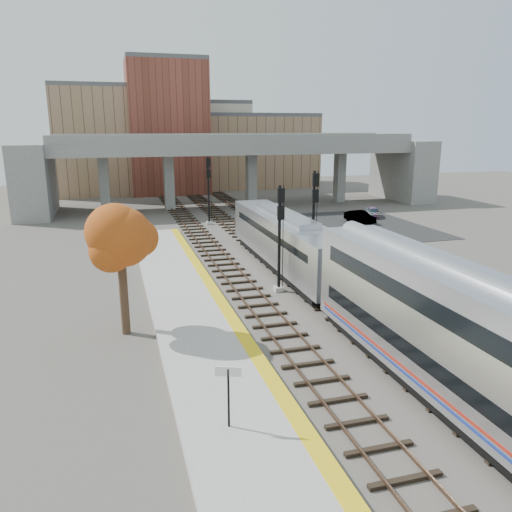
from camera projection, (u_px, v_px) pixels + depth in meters
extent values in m
plane|color=#47423D|center=(362.00, 348.00, 24.27)|extent=(160.00, 160.00, 0.00)
cube|color=#9E9E99|center=(215.00, 364.00, 22.28)|extent=(4.50, 60.00, 0.35)
cube|color=yellow|center=(256.00, 355.00, 22.74)|extent=(0.70, 60.00, 0.01)
cube|color=black|center=(236.00, 279.00, 35.01)|extent=(2.50, 95.00, 0.14)
cube|color=brown|center=(226.00, 278.00, 34.79)|extent=(0.07, 95.00, 0.14)
cube|color=brown|center=(246.00, 277.00, 35.17)|extent=(0.07, 95.00, 0.14)
cube|color=black|center=(292.00, 274.00, 36.14)|extent=(2.50, 95.00, 0.14)
cube|color=brown|center=(283.00, 274.00, 35.92)|extent=(0.07, 95.00, 0.14)
cube|color=brown|center=(302.00, 272.00, 36.30)|extent=(0.07, 95.00, 0.14)
cube|color=black|center=(343.00, 270.00, 37.22)|extent=(2.50, 95.00, 0.14)
cube|color=brown|center=(334.00, 269.00, 36.99)|extent=(0.07, 95.00, 0.14)
cube|color=brown|center=(351.00, 268.00, 37.38)|extent=(0.07, 95.00, 0.14)
cube|color=slate|center=(237.00, 148.00, 65.48)|extent=(46.00, 10.00, 1.50)
cube|color=slate|center=(246.00, 139.00, 60.70)|extent=(46.00, 0.20, 1.00)
cube|color=slate|center=(228.00, 137.00, 69.62)|extent=(46.00, 0.20, 1.00)
cube|color=slate|center=(104.00, 184.00, 61.98)|extent=(1.20, 1.60, 7.00)
cube|color=slate|center=(169.00, 182.00, 64.13)|extent=(1.20, 1.60, 7.00)
cube|color=slate|center=(251.00, 180.00, 67.09)|extent=(1.20, 1.60, 7.00)
cube|color=slate|center=(340.00, 177.00, 70.59)|extent=(1.20, 1.60, 7.00)
cube|color=slate|center=(34.00, 180.00, 59.64)|extent=(4.00, 12.00, 8.50)
cube|color=slate|center=(402.00, 170.00, 73.09)|extent=(4.00, 12.00, 8.50)
cube|color=#947156|center=(116.00, 142.00, 79.97)|extent=(18.00, 14.00, 16.00)
cube|color=#4C4C4F|center=(112.00, 88.00, 77.87)|extent=(18.00, 14.00, 0.60)
cube|color=beige|center=(197.00, 146.00, 88.63)|extent=(16.00, 16.00, 14.00)
cube|color=#4C4C4F|center=(196.00, 103.00, 86.79)|extent=(16.00, 16.00, 0.60)
cube|color=brown|center=(168.00, 129.00, 78.83)|extent=(12.00, 10.00, 20.00)
cube|color=#4C4C4F|center=(164.00, 60.00, 76.22)|extent=(12.00, 10.00, 0.60)
cube|color=#947156|center=(254.00, 152.00, 89.72)|extent=(20.00, 14.00, 12.00)
cube|color=#4C4C4F|center=(254.00, 115.00, 88.13)|extent=(20.00, 14.00, 0.60)
cube|color=black|center=(356.00, 226.00, 54.06)|extent=(14.00, 18.00, 0.04)
cube|color=#A8AAB2|center=(286.00, 239.00, 36.98)|extent=(3.00, 19.00, 3.20)
cube|color=black|center=(251.00, 211.00, 45.68)|extent=(2.20, 0.06, 1.10)
cube|color=black|center=(286.00, 231.00, 36.83)|extent=(3.02, 16.15, 0.50)
cube|color=black|center=(285.00, 263.00, 37.45)|extent=(2.70, 17.10, 0.50)
cube|color=#A8AAB2|center=(286.00, 215.00, 36.53)|extent=(1.60, 9.50, 0.40)
cube|color=#9E9E99|center=(279.00, 289.00, 32.65)|extent=(0.60, 0.60, 0.30)
cylinder|color=black|center=(279.00, 240.00, 31.81)|extent=(0.20, 0.20, 6.93)
cube|color=black|center=(281.00, 195.00, 30.86)|extent=(0.45, 0.18, 0.89)
cube|color=black|center=(281.00, 213.00, 31.13)|extent=(0.45, 0.18, 0.89)
cube|color=#9E9E99|center=(312.00, 267.00, 37.73)|extent=(0.60, 0.60, 0.30)
cylinder|color=black|center=(313.00, 221.00, 36.84)|extent=(0.21, 0.21, 7.37)
cube|color=black|center=(316.00, 180.00, 35.84)|extent=(0.47, 0.18, 0.95)
cube|color=black|center=(315.00, 196.00, 36.13)|extent=(0.47, 0.18, 0.95)
cube|color=#9E9E99|center=(209.00, 223.00, 54.82)|extent=(0.60, 0.60, 0.30)
cylinder|color=black|center=(208.00, 191.00, 53.93)|extent=(0.21, 0.21, 7.35)
cube|color=black|center=(208.00, 163.00, 52.93)|extent=(0.47, 0.18, 0.94)
cube|color=black|center=(208.00, 174.00, 53.22)|extent=(0.47, 0.18, 0.94)
cylinder|color=black|center=(229.00, 398.00, 17.10)|extent=(0.08, 0.08, 2.20)
cube|color=white|center=(228.00, 371.00, 16.85)|extent=(0.86, 0.37, 0.35)
cylinder|color=#382619|center=(124.00, 290.00, 25.45)|extent=(0.44, 0.44, 4.79)
ellipsoid|color=#BF4A19|center=(120.00, 237.00, 24.76)|extent=(3.60, 3.60, 3.42)
imported|color=#99999E|center=(354.00, 230.00, 48.81)|extent=(1.46, 3.22, 1.07)
imported|color=#99999E|center=(360.00, 217.00, 55.43)|extent=(2.25, 4.23, 1.33)
imported|color=#99999E|center=(373.00, 212.00, 58.98)|extent=(2.65, 3.94, 1.06)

